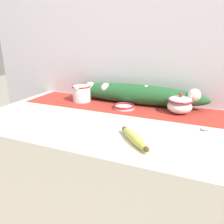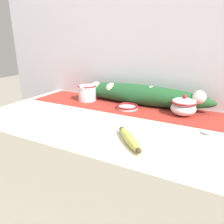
{
  "view_description": "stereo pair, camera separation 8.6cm",
  "coord_description": "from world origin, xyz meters",
  "px_view_note": "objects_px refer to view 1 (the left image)",
  "views": [
    {
      "loc": [
        0.35,
        -0.92,
        1.24
      ],
      "look_at": [
        -0.01,
        -0.04,
        0.92
      ],
      "focal_mm": 35.0,
      "sensor_mm": 36.0,
      "label": 1
    },
    {
      "loc": [
        0.43,
        -0.88,
        1.24
      ],
      "look_at": [
        -0.01,
        -0.04,
        0.92
      ],
      "focal_mm": 35.0,
      "sensor_mm": 36.0,
      "label": 2
    }
  ],
  "objects_px": {
    "banana": "(134,138)",
    "spoon": "(203,129)",
    "cream_pitcher": "(82,93)",
    "small_dish": "(124,107)",
    "sugar_bowl": "(180,104)"
  },
  "relations": [
    {
      "from": "banana",
      "to": "spoon",
      "type": "relative_size",
      "value": 1.03
    },
    {
      "from": "spoon",
      "to": "cream_pitcher",
      "type": "bearing_deg",
      "value": 151.61
    },
    {
      "from": "sugar_bowl",
      "to": "small_dish",
      "type": "bearing_deg",
      "value": -172.95
    },
    {
      "from": "sugar_bowl",
      "to": "spoon",
      "type": "height_order",
      "value": "sugar_bowl"
    },
    {
      "from": "small_dish",
      "to": "spoon",
      "type": "relative_size",
      "value": 0.72
    },
    {
      "from": "small_dish",
      "to": "banana",
      "type": "xyz_separation_m",
      "value": [
        0.17,
        -0.37,
        0.0
      ]
    },
    {
      "from": "banana",
      "to": "spoon",
      "type": "distance_m",
      "value": 0.33
    },
    {
      "from": "spoon",
      "to": "banana",
      "type": "bearing_deg",
      "value": -150.22
    },
    {
      "from": "cream_pitcher",
      "to": "spoon",
      "type": "distance_m",
      "value": 0.72
    },
    {
      "from": "cream_pitcher",
      "to": "small_dish",
      "type": "xyz_separation_m",
      "value": [
        0.29,
        -0.04,
        -0.04
      ]
    },
    {
      "from": "cream_pitcher",
      "to": "banana",
      "type": "height_order",
      "value": "cream_pitcher"
    },
    {
      "from": "cream_pitcher",
      "to": "banana",
      "type": "relative_size",
      "value": 0.79
    },
    {
      "from": "small_dish",
      "to": "spoon",
      "type": "distance_m",
      "value": 0.43
    },
    {
      "from": "cream_pitcher",
      "to": "spoon",
      "type": "xyz_separation_m",
      "value": [
        0.7,
        -0.18,
        -0.05
      ]
    },
    {
      "from": "sugar_bowl",
      "to": "small_dish",
      "type": "xyz_separation_m",
      "value": [
        -0.29,
        -0.04,
        -0.04
      ]
    }
  ]
}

